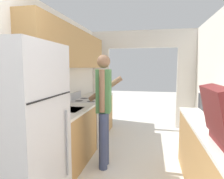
% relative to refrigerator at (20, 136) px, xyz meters
% --- Properties ---
extents(wall_left, '(0.38, 6.65, 2.50)m').
position_rel_refrigerator_xyz_m(wall_left, '(-0.31, 1.28, 0.61)').
color(wall_left, white).
rests_on(wall_left, ground_plane).
extents(wall_far_with_doorway, '(3.07, 0.06, 2.50)m').
position_rel_refrigerator_xyz_m(wall_far_with_doorway, '(0.98, 3.64, 0.56)').
color(wall_far_with_doorway, white).
rests_on(wall_far_with_doorway, ground_plane).
extents(counter_left, '(0.62, 2.96, 0.89)m').
position_rel_refrigerator_xyz_m(counter_left, '(-0.06, 1.79, -0.44)').
color(counter_left, '#B2844C').
rests_on(counter_left, ground_plane).
extents(counter_right, '(0.62, 2.16, 0.89)m').
position_rel_refrigerator_xyz_m(counter_right, '(2.01, 0.69, -0.44)').
color(counter_right, '#B2844C').
rests_on(counter_right, ground_plane).
extents(refrigerator, '(0.74, 0.80, 1.78)m').
position_rel_refrigerator_xyz_m(refrigerator, '(0.00, 0.00, 0.00)').
color(refrigerator, '#B7B7BC').
rests_on(refrigerator, ground_plane).
extents(range_oven, '(0.66, 0.72, 1.03)m').
position_rel_refrigerator_xyz_m(range_oven, '(-0.05, 2.20, -0.44)').
color(range_oven, '#B7B7BC').
rests_on(range_oven, ground_plane).
extents(person, '(0.56, 0.39, 1.74)m').
position_rel_refrigerator_xyz_m(person, '(0.53, 1.26, 0.05)').
color(person, '#384266').
rests_on(person, ground_plane).
extents(microwave, '(0.34, 0.50, 0.31)m').
position_rel_refrigerator_xyz_m(microwave, '(2.12, 1.38, 0.16)').
color(microwave, white).
rests_on(microwave, counter_right).
extents(knife, '(0.05, 0.30, 0.02)m').
position_rel_refrigerator_xyz_m(knife, '(0.02, 2.72, 0.01)').
color(knife, '#B7B7BC').
rests_on(knife, counter_left).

